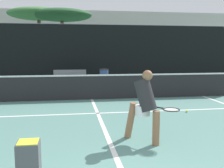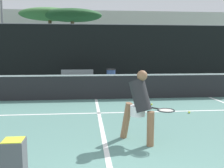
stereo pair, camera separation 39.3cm
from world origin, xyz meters
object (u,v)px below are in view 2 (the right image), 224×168
object	(u,v)px
courtside_bench	(77,77)
parked_car	(98,68)
trash_bin	(111,78)
player_practicing	(140,104)
ball_hopper	(14,164)

from	to	relation	value
courtside_bench	parked_car	bearing A→B (deg)	75.22
courtside_bench	parked_car	world-z (taller)	parked_car
parked_car	courtside_bench	bearing A→B (deg)	-105.83
courtside_bench	trash_bin	xyz separation A→B (m)	(1.72, -0.33, -0.02)
player_practicing	ball_hopper	world-z (taller)	player_practicing
trash_bin	parked_car	size ratio (longest dim) A/B	0.23
player_practicing	trash_bin	xyz separation A→B (m)	(0.19, 8.17, -0.34)
ball_hopper	courtside_bench	xyz separation A→B (m)	(0.47, 10.17, 0.10)
ball_hopper	trash_bin	world-z (taller)	trash_bin
player_practicing	parked_car	distance (m)	13.11
player_practicing	ball_hopper	bearing A→B (deg)	-90.78
courtside_bench	player_practicing	bearing A→B (deg)	-78.75
player_practicing	courtside_bench	xyz separation A→B (m)	(-1.53, 8.50, -0.32)
ball_hopper	trash_bin	bearing A→B (deg)	77.46
courtside_bench	parked_car	distance (m)	4.79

